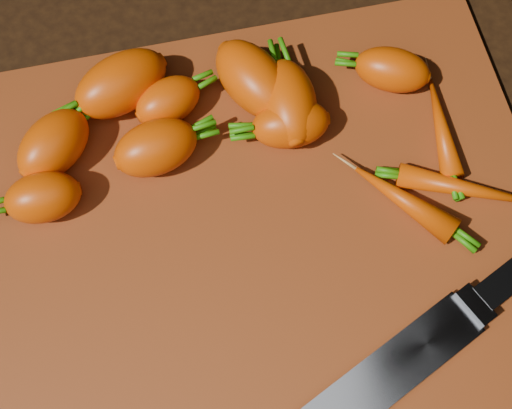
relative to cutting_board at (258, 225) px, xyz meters
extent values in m
cube|color=black|center=(0.00, 0.00, -0.01)|extent=(2.00, 2.00, 0.01)
cube|color=maroon|center=(0.00, 0.00, 0.00)|extent=(0.50, 0.40, 0.01)
ellipsoid|color=#CC4404|center=(-0.07, 0.08, 0.03)|extent=(0.08, 0.06, 0.05)
ellipsoid|color=#CC4404|center=(-0.17, 0.05, 0.03)|extent=(0.07, 0.05, 0.04)
ellipsoid|color=#CC4404|center=(0.02, 0.13, 0.03)|extent=(0.09, 0.10, 0.05)
ellipsoid|color=#CC4404|center=(0.05, 0.10, 0.03)|extent=(0.05, 0.09, 0.05)
ellipsoid|color=#CC4404|center=(0.05, 0.08, 0.03)|extent=(0.07, 0.05, 0.04)
ellipsoid|color=#CC4404|center=(-0.06, 0.12, 0.03)|extent=(0.07, 0.06, 0.04)
ellipsoid|color=#CC4404|center=(0.15, 0.11, 0.03)|extent=(0.08, 0.07, 0.04)
ellipsoid|color=#CC4404|center=(0.18, 0.05, 0.02)|extent=(0.03, 0.10, 0.02)
ellipsoid|color=#CC4404|center=(0.18, -0.01, 0.02)|extent=(0.12, 0.07, 0.02)
ellipsoid|color=#CC4404|center=(0.12, -0.01, 0.02)|extent=(0.08, 0.09, 0.03)
ellipsoid|color=#CC4404|center=(-0.16, 0.10, 0.03)|extent=(0.09, 0.09, 0.05)
ellipsoid|color=#CC4404|center=(-0.09, 0.15, 0.03)|extent=(0.10, 0.08, 0.05)
cube|color=gray|center=(0.05, -0.16, 0.01)|extent=(0.03, 0.04, 0.02)
cube|color=black|center=(0.12, -0.13, 0.01)|extent=(0.12, 0.07, 0.02)
cylinder|color=#B2B2B7|center=(0.10, -0.14, 0.02)|extent=(0.01, 0.01, 0.00)
camera|label=1|loc=(-0.05, -0.21, 0.58)|focal=50.00mm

